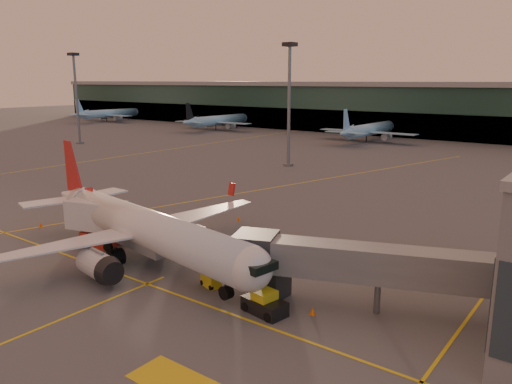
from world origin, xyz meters
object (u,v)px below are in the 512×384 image
Objects in this scene: main_airplane at (141,228)px; catering_truck at (97,220)px; pushback_tug at (264,304)px; gpu_cart at (211,281)px.

catering_truck is at bearing -174.46° from main_airplane.
main_airplane is 5.14× the size of catering_truck.
pushback_tug is at bearing 2.85° from main_airplane.
catering_truck is 17.82m from gpu_cart.
gpu_cart is (17.64, -0.94, -2.35)m from catering_truck.
pushback_tug is at bearing -20.75° from catering_truck.
catering_truck is 3.29× the size of gpu_cart.
main_airplane reaches higher than gpu_cart.
catering_truck is 24.74m from pushback_tug.
pushback_tug is (16.62, -1.82, -2.82)m from main_airplane.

